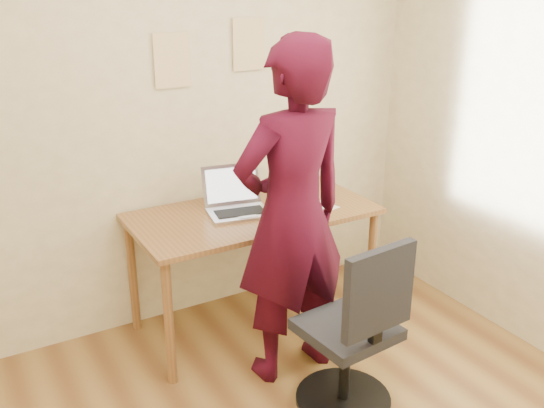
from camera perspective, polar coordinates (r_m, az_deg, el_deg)
room at (r=1.95m, az=5.06°, el=0.52°), size 3.58×3.58×2.78m
desk at (r=3.53m, az=-1.79°, el=-2.00°), size 1.40×0.70×0.74m
laptop at (r=3.48m, az=-3.39°, el=0.15°), size 0.39×0.36×0.25m
paper_sheet at (r=3.59m, az=3.61°, el=-0.10°), size 0.27×0.34×0.00m
phone at (r=3.49m, az=3.94°, el=-0.69°), size 0.11×0.13×0.01m
wall_note_left at (r=3.48m, az=-9.37°, el=13.19°), size 0.21×0.00×0.30m
wall_note_mid at (r=3.67m, az=-2.17°, el=14.79°), size 0.21×0.00×0.30m
wall_note_right at (r=3.85m, az=2.68°, el=13.82°), size 0.18×0.00×0.24m
office_chair at (r=2.97m, az=7.80°, el=-12.57°), size 0.48×0.48×0.92m
person at (r=3.02m, az=1.88°, el=-1.13°), size 0.67×0.46×1.78m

